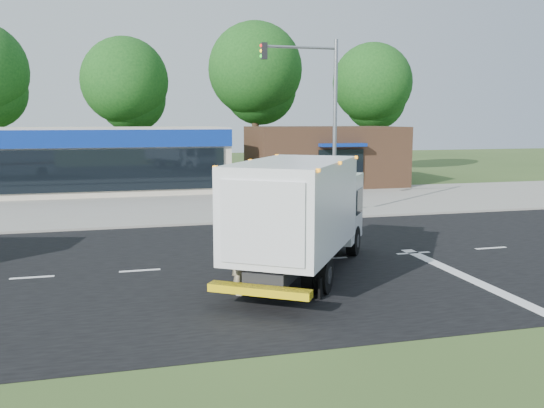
# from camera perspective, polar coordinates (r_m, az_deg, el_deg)

# --- Properties ---
(ground) EXTENTS (120.00, 120.00, 0.00)m
(ground) POSITION_cam_1_polar(r_m,az_deg,el_deg) (18.81, 5.71, -5.43)
(ground) COLOR #385123
(ground) RESTS_ON ground
(road_asphalt) EXTENTS (60.00, 14.00, 0.02)m
(road_asphalt) POSITION_cam_1_polar(r_m,az_deg,el_deg) (18.81, 5.71, -5.42)
(road_asphalt) COLOR black
(road_asphalt) RESTS_ON ground
(sidewalk) EXTENTS (60.00, 2.40, 0.12)m
(sidewalk) POSITION_cam_1_polar(r_m,az_deg,el_deg) (26.48, -0.44, -1.23)
(sidewalk) COLOR gray
(sidewalk) RESTS_ON ground
(parking_apron) EXTENTS (60.00, 9.00, 0.02)m
(parking_apron) POSITION_cam_1_polar(r_m,az_deg,el_deg) (32.08, -2.98, 0.36)
(parking_apron) COLOR gray
(parking_apron) RESTS_ON ground
(lane_markings) EXTENTS (55.20, 7.00, 0.01)m
(lane_markings) POSITION_cam_1_polar(r_m,az_deg,el_deg) (18.12, 11.24, -6.03)
(lane_markings) COLOR silver
(lane_markings) RESTS_ON road_asphalt
(ems_box_truck) EXTENTS (6.14, 7.69, 3.39)m
(ems_box_truck) POSITION_cam_1_polar(r_m,az_deg,el_deg) (16.48, 2.98, -0.44)
(ems_box_truck) COLOR black
(ems_box_truck) RESTS_ON ground
(emergency_worker) EXTENTS (0.72, 0.82, 1.99)m
(emergency_worker) POSITION_cam_1_polar(r_m,az_deg,el_deg) (14.84, -3.06, -5.29)
(emergency_worker) COLOR tan
(emergency_worker) RESTS_ON ground
(retail_strip_mall) EXTENTS (18.00, 6.20, 4.00)m
(retail_strip_mall) POSITION_cam_1_polar(r_m,az_deg,el_deg) (37.22, -18.65, 4.14)
(retail_strip_mall) COLOR #BDB29D
(retail_strip_mall) RESTS_ON ground
(brown_storefront) EXTENTS (10.00, 6.70, 4.00)m
(brown_storefront) POSITION_cam_1_polar(r_m,az_deg,el_deg) (39.52, 5.24, 4.75)
(brown_storefront) COLOR #382316
(brown_storefront) RESTS_ON ground
(traffic_signal_pole) EXTENTS (3.51, 0.25, 8.00)m
(traffic_signal_pole) POSITION_cam_1_polar(r_m,az_deg,el_deg) (26.22, 4.93, 9.32)
(traffic_signal_pole) COLOR gray
(traffic_signal_pole) RESTS_ON ground
(background_trees) EXTENTS (36.77, 7.39, 12.10)m
(background_trees) POSITION_cam_1_polar(r_m,az_deg,el_deg) (45.71, -7.79, 11.94)
(background_trees) COLOR #332114
(background_trees) RESTS_ON ground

